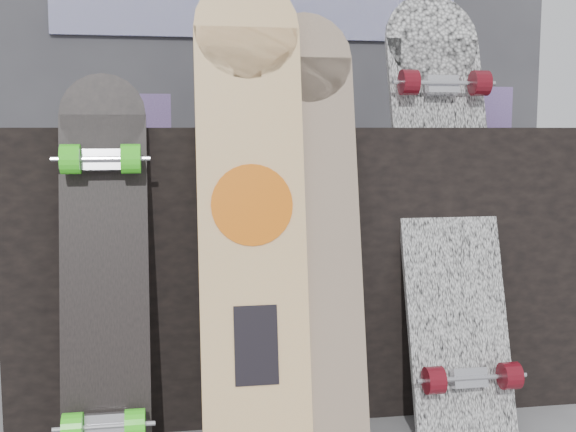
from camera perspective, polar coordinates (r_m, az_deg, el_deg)
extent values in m
cube|color=black|center=(2.22, 0.35, -3.39)|extent=(1.60, 0.60, 0.80)
cube|color=#38373D|center=(3.04, -2.50, 12.65)|extent=(2.40, 0.20, 2.20)
cube|color=#0F105A|center=(2.96, -2.24, 16.72)|extent=(1.60, 0.02, 0.30)
cube|color=#533D7D|center=(2.26, -11.55, 8.12)|extent=(0.18, 0.12, 0.10)
cube|color=#533D7D|center=(2.31, 14.94, 8.25)|extent=(0.14, 0.14, 0.12)
cube|color=#D1B78C|center=(2.21, -0.72, 7.77)|extent=(0.22, 0.10, 0.06)
cube|color=beige|center=(1.78, -2.81, -1.89)|extent=(0.27, 0.22, 1.05)
cylinder|color=beige|center=(1.88, -3.30, 14.63)|extent=(0.27, 0.07, 0.27)
cylinder|color=orange|center=(1.78, -2.85, 0.88)|extent=(0.20, 0.04, 0.20)
cube|color=black|center=(1.78, -2.53, -10.17)|extent=(0.11, 0.04, 0.19)
cube|color=beige|center=(1.82, 2.07, -2.79)|extent=(0.24, 0.25, 0.98)
cylinder|color=beige|center=(1.92, 1.42, 12.38)|extent=(0.24, 0.07, 0.24)
cube|color=white|center=(2.02, 12.59, -1.01)|extent=(0.28, 0.35, 1.06)
cylinder|color=white|center=(2.17, 11.28, 13.49)|extent=(0.28, 0.10, 0.27)
cube|color=silver|center=(1.96, 14.11, -12.29)|extent=(0.09, 0.04, 0.06)
cylinder|color=#560C15|center=(1.90, 11.46, -12.61)|extent=(0.05, 0.07, 0.07)
cylinder|color=#560C15|center=(1.98, 17.12, -11.97)|extent=(0.04, 0.07, 0.07)
cube|color=silver|center=(2.07, 12.07, 10.06)|extent=(0.09, 0.04, 0.06)
cylinder|color=#560C15|center=(2.02, 9.53, 10.37)|extent=(0.05, 0.07, 0.07)
cylinder|color=#560C15|center=(2.10, 14.92, 10.11)|extent=(0.04, 0.07, 0.07)
cube|color=black|center=(1.78, -14.27, -5.70)|extent=(0.21, 0.20, 0.83)
cylinder|color=black|center=(1.83, -14.43, 7.71)|extent=(0.21, 0.06, 0.21)
cube|color=silver|center=(1.77, -14.26, -15.69)|extent=(0.09, 0.04, 0.06)
cylinder|color=#40F021|center=(1.75, -16.64, -15.78)|extent=(0.04, 0.07, 0.07)
cylinder|color=#40F021|center=(1.74, -11.98, -15.80)|extent=(0.05, 0.07, 0.07)
cube|color=silver|center=(1.77, -14.50, 4.28)|extent=(0.09, 0.04, 0.06)
cylinder|color=#40F021|center=(1.75, -16.80, 4.33)|extent=(0.04, 0.07, 0.07)
cylinder|color=#40F021|center=(1.74, -12.30, 4.45)|extent=(0.05, 0.07, 0.07)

